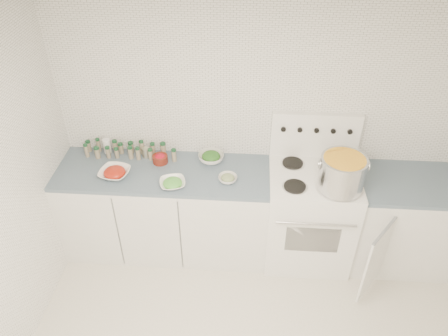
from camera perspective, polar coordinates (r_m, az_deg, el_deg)
room_walls at (r=2.40m, az=4.93°, el=-6.07°), size 3.54×3.04×2.52m
counter_left at (r=4.09m, az=-7.52°, el=-5.41°), size 1.85×0.62×0.90m
stove at (r=4.03m, az=11.04°, el=-5.80°), size 0.76×0.70×1.36m
counter_right at (r=4.25m, az=22.06°, el=-6.47°), size 0.89×0.94×0.90m
stock_pot at (r=3.56m, az=15.18°, el=-0.50°), size 0.39×0.37×0.28m
bowl_tomato at (r=3.81m, az=-14.10°, el=-0.59°), size 0.29×0.29×0.08m
bowl_snowpea at (r=3.62m, az=-6.73°, el=-1.98°), size 0.26×0.26×0.07m
bowl_broccoli at (r=3.87m, az=-1.70°, el=1.44°), size 0.29×0.29×0.09m
bowl_zucchini at (r=3.64m, az=0.49°, el=-1.36°), size 0.21×0.21×0.06m
bowl_pepper at (r=3.89m, az=-8.34°, el=1.24°), size 0.14×0.14×0.08m
salt_canister at (r=4.10m, az=-15.03°, el=2.80°), size 0.09×0.09×0.14m
tin_can at (r=3.98m, az=-10.16°, el=2.02°), size 0.08×0.08×0.09m
spice_cluster at (r=4.02m, az=-12.52°, el=2.33°), size 0.85×0.15×0.14m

